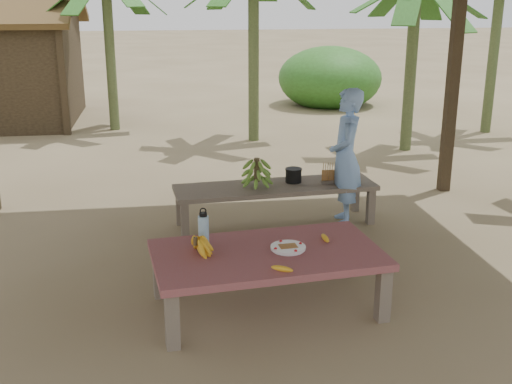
{
  "coord_description": "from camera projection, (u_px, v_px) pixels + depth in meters",
  "views": [
    {
      "loc": [
        -0.77,
        -5.26,
        2.46
      ],
      "look_at": [
        -0.0,
        0.02,
        0.8
      ],
      "focal_mm": 45.0,
      "sensor_mm": 36.0,
      "label": 1
    }
  ],
  "objects": [
    {
      "name": "ripe_banana_bunch",
      "position": [
        196.0,
        245.0,
        5.0
      ],
      "size": [
        0.32,
        0.3,
        0.16
      ],
      "primitive_type": null,
      "rotation": [
        0.0,
        0.0,
        0.39
      ],
      "color": "gold",
      "rests_on": "work_table"
    },
    {
      "name": "ground",
      "position": [
        256.0,
        277.0,
        5.8
      ],
      "size": [
        80.0,
        80.0,
        0.0
      ],
      "primitive_type": "plane",
      "color": "brown",
      "rests_on": "ground"
    },
    {
      "name": "loose_banana_front",
      "position": [
        282.0,
        269.0,
        4.71
      ],
      "size": [
        0.17,
        0.07,
        0.04
      ],
      "primitive_type": "ellipsoid",
      "rotation": [
        0.0,
        0.0,
        1.42
      ],
      "color": "gold",
      "rests_on": "work_table"
    },
    {
      "name": "loose_banana_side",
      "position": [
        325.0,
        238.0,
        5.3
      ],
      "size": [
        0.08,
        0.14,
        0.04
      ],
      "primitive_type": "ellipsoid",
      "rotation": [
        0.0,
        0.0,
        0.26
      ],
      "color": "gold",
      "rests_on": "work_table"
    },
    {
      "name": "skewer_rack",
      "position": [
        329.0,
        173.0,
        7.04
      ],
      "size": [
        0.19,
        0.1,
        0.24
      ],
      "primitive_type": null,
      "rotation": [
        0.0,
        0.0,
        0.09
      ],
      "color": "#A57F47",
      "rests_on": "bench"
    },
    {
      "name": "water_flask",
      "position": [
        204.0,
        229.0,
        5.17
      ],
      "size": [
        0.09,
        0.09,
        0.32
      ],
      "color": "#3F8BC4",
      "rests_on": "work_table"
    },
    {
      "name": "cooking_pot",
      "position": [
        293.0,
        176.0,
        7.09
      ],
      "size": [
        0.18,
        0.18,
        0.15
      ],
      "primitive_type": "cylinder",
      "color": "black",
      "rests_on": "bench"
    },
    {
      "name": "work_table",
      "position": [
        267.0,
        259.0,
        5.1
      ],
      "size": [
        1.9,
        1.19,
        0.5
      ],
      "rotation": [
        0.0,
        0.0,
        0.11
      ],
      "color": "brown",
      "rests_on": "ground"
    },
    {
      "name": "woman",
      "position": [
        346.0,
        157.0,
        6.95
      ],
      "size": [
        0.47,
        0.61,
        1.5
      ],
      "primitive_type": "imported",
      "rotation": [
        0.0,
        0.0,
        -1.79
      ],
      "color": "#759EDE",
      "rests_on": "ground"
    },
    {
      "name": "bench",
      "position": [
        276.0,
        190.0,
        7.01
      ],
      "size": [
        2.24,
        0.79,
        0.45
      ],
      "rotation": [
        0.0,
        0.0,
        0.09
      ],
      "color": "brown",
      "rests_on": "ground"
    },
    {
      "name": "green_banana_stalk",
      "position": [
        257.0,
        172.0,
        6.9
      ],
      "size": [
        0.31,
        0.31,
        0.33
      ],
      "primitive_type": null,
      "rotation": [
        0.0,
        0.0,
        0.09
      ],
      "color": "#598C2D",
      "rests_on": "bench"
    },
    {
      "name": "plate",
      "position": [
        288.0,
        248.0,
        5.1
      ],
      "size": [
        0.28,
        0.28,
        0.04
      ],
      "color": "white",
      "rests_on": "work_table"
    }
  ]
}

